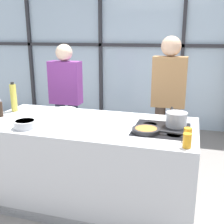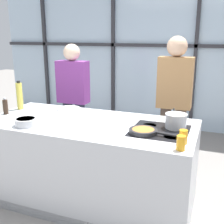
# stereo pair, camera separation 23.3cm
# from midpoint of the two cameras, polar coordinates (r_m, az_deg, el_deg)

# --- Properties ---
(ground_plane) EXTENTS (18.00, 18.00, 0.00)m
(ground_plane) POSITION_cam_midpoint_polar(r_m,az_deg,el_deg) (3.21, -2.31, -17.23)
(ground_plane) COLOR gray
(back_window_wall) EXTENTS (6.40, 0.10, 2.80)m
(back_window_wall) POSITION_cam_midpoint_polar(r_m,az_deg,el_deg) (5.36, 9.53, 11.79)
(back_window_wall) COLOR silver
(back_window_wall) RESTS_ON ground_plane
(demo_island) EXTENTS (2.14, 0.98, 0.88)m
(demo_island) POSITION_cam_midpoint_polar(r_m,az_deg,el_deg) (2.99, -2.39, -10.15)
(demo_island) COLOR silver
(demo_island) RESTS_ON ground_plane
(spectator_far_left) EXTENTS (0.43, 0.23, 1.61)m
(spectator_far_left) POSITION_cam_midpoint_polar(r_m,az_deg,el_deg) (3.97, -6.21, 3.44)
(spectator_far_left) COLOR #232838
(spectator_far_left) RESTS_ON ground_plane
(spectator_center_left) EXTENTS (0.41, 0.24, 1.72)m
(spectator_center_left) POSITION_cam_midpoint_polar(r_m,az_deg,el_deg) (3.55, 14.36, 2.92)
(spectator_center_left) COLOR #47382D
(spectator_center_left) RESTS_ON ground_plane
(frying_pan) EXTENTS (0.46, 0.25, 0.04)m
(frying_pan) POSITION_cam_midpoint_polar(r_m,az_deg,el_deg) (2.54, 9.14, -3.88)
(frying_pan) COLOR #232326
(frying_pan) RESTS_ON demo_island
(saucepan) EXTENTS (0.21, 0.38, 0.14)m
(saucepan) POSITION_cam_midpoint_polar(r_m,az_deg,el_deg) (2.73, 15.28, -1.70)
(saucepan) COLOR silver
(saucepan) RESTS_ON demo_island
(white_plate) EXTENTS (0.28, 0.28, 0.01)m
(white_plate) POSITION_cam_midpoint_polar(r_m,az_deg,el_deg) (3.33, -6.88, 0.66)
(white_plate) COLOR white
(white_plate) RESTS_ON demo_island
(mixing_bowl) EXTENTS (0.21, 0.21, 0.07)m
(mixing_bowl) POSITION_cam_midpoint_polar(r_m,az_deg,el_deg) (2.80, -14.86, -1.94)
(mixing_bowl) COLOR silver
(mixing_bowl) RESTS_ON demo_island
(oil_bottle) EXTENTS (0.07, 0.07, 0.34)m
(oil_bottle) POSITION_cam_midpoint_polar(r_m,az_deg,el_deg) (3.42, -16.44, 3.16)
(oil_bottle) COLOR #E0CC4C
(oil_bottle) RESTS_ON demo_island
(pepper_grinder) EXTENTS (0.05, 0.05, 0.19)m
(pepper_grinder) POSITION_cam_midpoint_polar(r_m,az_deg,el_deg) (3.26, -18.96, 1.05)
(pepper_grinder) COLOR #332319
(pepper_grinder) RESTS_ON demo_island
(juice_glass_near) EXTENTS (0.07, 0.07, 0.12)m
(juice_glass_near) POSITION_cam_midpoint_polar(r_m,az_deg,el_deg) (2.23, 16.76, -6.09)
(juice_glass_near) COLOR orange
(juice_glass_near) RESTS_ON demo_island
(juice_glass_far) EXTENTS (0.07, 0.07, 0.12)m
(juice_glass_far) POSITION_cam_midpoint_polar(r_m,az_deg,el_deg) (2.37, 17.04, -4.90)
(juice_glass_far) COLOR orange
(juice_glass_far) RESTS_ON demo_island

